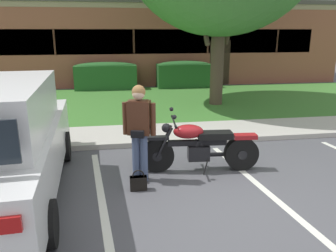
% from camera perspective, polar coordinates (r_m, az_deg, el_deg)
% --- Properties ---
extents(ground_plane, '(140.00, 140.00, 0.00)m').
position_cam_1_polar(ground_plane, '(5.52, 11.29, -12.22)').
color(ground_plane, '#4C4C51').
extents(curb_strip, '(60.00, 0.20, 0.12)m').
position_cam_1_polar(curb_strip, '(7.96, 4.44, -2.54)').
color(curb_strip, '#B7B2A8').
rests_on(curb_strip, ground).
extents(concrete_walk, '(60.00, 1.50, 0.08)m').
position_cam_1_polar(concrete_walk, '(8.76, 3.15, -0.93)').
color(concrete_walk, '#B7B2A8').
rests_on(concrete_walk, ground).
extents(grass_lawn, '(60.00, 6.28, 0.06)m').
position_cam_1_polar(grass_lawn, '(12.47, -0.61, 4.15)').
color(grass_lawn, '#3D752D').
rests_on(grass_lawn, ground).
extents(stall_stripe_0, '(0.57, 4.39, 0.01)m').
position_cam_1_polar(stall_stripe_0, '(5.40, -11.06, -12.84)').
color(stall_stripe_0, silver).
rests_on(stall_stripe_0, ground).
extents(stall_stripe_1, '(0.57, 4.39, 0.01)m').
position_cam_1_polar(stall_stripe_1, '(5.91, 16.32, -10.58)').
color(stall_stripe_1, silver).
rests_on(stall_stripe_1, ground).
extents(motorcycle, '(2.24, 0.82, 1.18)m').
position_cam_1_polar(motorcycle, '(6.34, 6.19, -3.45)').
color(motorcycle, black).
rests_on(motorcycle, ground).
extents(rider_person, '(0.55, 0.37, 1.70)m').
position_cam_1_polar(rider_person, '(5.75, -4.90, -0.11)').
color(rider_person, black).
rests_on(rider_person, ground).
extents(handbag, '(0.28, 0.13, 0.36)m').
position_cam_1_polar(handbag, '(5.69, -5.03, -9.42)').
color(handbag, black).
rests_on(handbag, ground).
extents(hedge_left, '(2.68, 0.90, 1.24)m').
position_cam_1_polar(hedge_left, '(15.22, -10.49, 8.40)').
color(hedge_left, '#235623').
rests_on(hedge_left, ground).
extents(hedge_center_left, '(2.43, 0.90, 1.24)m').
position_cam_1_polar(hedge_center_left, '(15.54, 2.67, 8.79)').
color(hedge_center_left, '#235623').
rests_on(hedge_center_left, ground).
extents(brick_building, '(20.67, 10.42, 3.96)m').
position_cam_1_polar(brick_building, '(20.96, -6.68, 14.21)').
color(brick_building, '#93513D').
rests_on(brick_building, ground).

